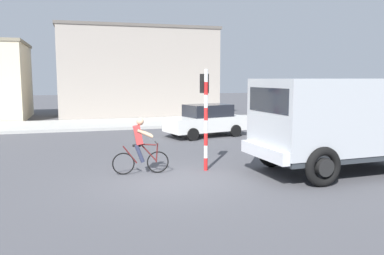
% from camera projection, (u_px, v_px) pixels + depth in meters
% --- Properties ---
extents(ground_plane, '(120.00, 120.00, 0.00)m').
position_uv_depth(ground_plane, '(172.00, 182.00, 11.23)').
color(ground_plane, '#4C4C51').
extents(sidewalk_far, '(80.00, 5.00, 0.16)m').
position_uv_depth(sidewalk_far, '(120.00, 124.00, 24.67)').
color(sidewalk_far, '#ADADA8').
rests_on(sidewalk_far, ground).
extents(truck_foreground, '(5.56, 3.08, 2.90)m').
position_uv_depth(truck_foreground, '(340.00, 119.00, 12.22)').
color(truck_foreground, '#B2B7BC').
rests_on(truck_foreground, ground).
extents(cyclist, '(1.73, 0.50, 1.72)m').
position_uv_depth(cyclist, '(140.00, 146.00, 12.04)').
color(cyclist, black).
rests_on(cyclist, ground).
extents(traffic_light_pole, '(0.24, 0.43, 3.20)m').
position_uv_depth(traffic_light_pole, '(205.00, 105.00, 12.42)').
color(traffic_light_pole, red).
rests_on(traffic_light_pole, ground).
extents(car_red_near, '(4.30, 2.65, 1.60)m').
position_uv_depth(car_red_near, '(206.00, 120.00, 19.77)').
color(car_red_near, white).
rests_on(car_red_near, ground).
extents(building_mid_block, '(11.51, 6.05, 6.58)m').
position_uv_depth(building_mid_block, '(137.00, 73.00, 30.01)').
color(building_mid_block, '#9E9389').
rests_on(building_mid_block, ground).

